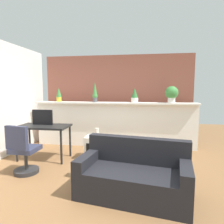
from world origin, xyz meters
TOP-DOWN VIEW (x-y plane):
  - ground_plane at (0.00, 0.00)m, footprint 12.00×12.00m
  - divider_wall at (0.00, 2.00)m, footprint 4.24×0.16m
  - plant_shelf at (0.00, 1.96)m, footprint 4.24×0.33m
  - brick_wall_behind at (0.00, 2.60)m, footprint 4.24×0.10m
  - potted_plant_0 at (-1.51, 1.96)m, footprint 0.14×0.14m
  - potted_plant_1 at (-0.50, 1.96)m, footprint 0.14×0.14m
  - potted_plant_2 at (0.54, 1.98)m, footprint 0.18×0.18m
  - potted_plant_3 at (1.45, 1.95)m, footprint 0.32×0.32m
  - desk at (-1.38, 0.82)m, footprint 1.10×0.60m
  - tv_monitor at (-1.44, 0.90)m, footprint 0.47×0.04m
  - office_chair at (-1.36, 0.02)m, footprint 0.47×0.48m
  - side_cube_shelf at (-0.29, 1.02)m, footprint 0.40×0.41m
  - vase_on_shelf at (-0.23, 1.01)m, footprint 0.09×0.09m
  - couch at (0.64, -0.39)m, footprint 1.66×1.00m

SIDE VIEW (x-z plane):
  - ground_plane at x=0.00m, z-range 0.00..0.00m
  - side_cube_shelf at x=-0.29m, z-range 0.00..0.50m
  - couch at x=0.64m, z-range -0.12..0.68m
  - office_chair at x=-1.36m, z-range -0.07..0.84m
  - divider_wall at x=0.00m, z-range 0.00..1.16m
  - vase_on_shelf at x=-0.23m, z-range 0.50..0.69m
  - desk at x=-1.38m, z-range 0.29..1.04m
  - tv_monitor at x=-1.44m, z-range 0.75..1.09m
  - plant_shelf at x=0.00m, z-range 1.16..1.20m
  - brick_wall_behind at x=0.00m, z-range 0.00..2.50m
  - potted_plant_2 at x=0.54m, z-range 1.19..1.56m
  - potted_plant_0 at x=-1.51m, z-range 1.20..1.57m
  - potted_plant_3 at x=1.45m, z-range 1.22..1.64m
  - potted_plant_1 at x=-0.50m, z-range 1.18..1.70m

